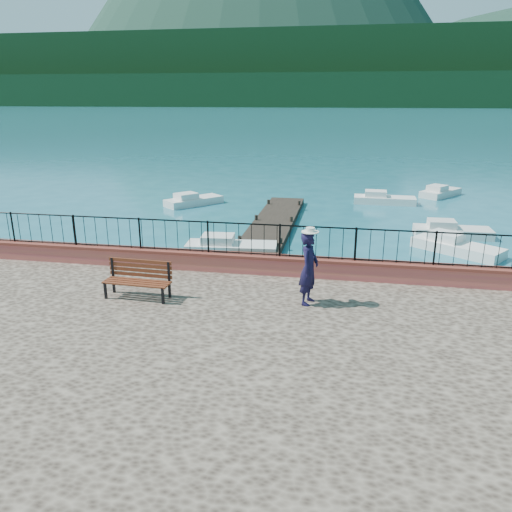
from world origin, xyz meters
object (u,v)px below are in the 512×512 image
(boat_3, at_px, (194,198))
(person, at_px, (309,268))
(boat_2, at_px, (453,228))
(boat_4, at_px, (385,197))
(boat_0, at_px, (231,244))
(boat_5, at_px, (441,190))
(park_bench, at_px, (138,287))
(boat_1, at_px, (458,243))

(boat_3, bearing_deg, person, -112.23)
(boat_2, height_order, boat_4, same)
(boat_0, bearing_deg, boat_5, 48.65)
(park_bench, height_order, boat_3, park_bench)
(boat_3, xyz_separation_m, boat_4, (11.45, 2.47, 0.00))
(park_bench, relative_size, boat_2, 0.52)
(boat_3, bearing_deg, boat_4, -36.44)
(boat_2, height_order, boat_5, same)
(boat_0, height_order, boat_3, same)
(person, relative_size, boat_3, 0.54)
(boat_2, distance_m, boat_3, 14.91)
(boat_0, distance_m, boat_2, 10.62)
(park_bench, distance_m, boat_3, 17.58)
(boat_2, xyz_separation_m, boat_5, (1.11, 10.32, 0.00))
(park_bench, distance_m, boat_1, 14.09)
(boat_0, bearing_deg, boat_1, 5.70)
(boat_4, bearing_deg, boat_0, -119.53)
(boat_3, bearing_deg, boat_5, -28.51)
(boat_1, height_order, boat_5, same)
(boat_4, bearing_deg, boat_5, 40.81)
(person, distance_m, boat_5, 23.40)
(boat_2, relative_size, boat_4, 0.95)
(park_bench, height_order, boat_4, park_bench)
(boat_0, relative_size, boat_3, 1.08)
(boat_0, xyz_separation_m, boat_5, (10.77, 14.73, 0.00))
(park_bench, distance_m, boat_5, 25.46)
(person, relative_size, boat_1, 0.52)
(person, relative_size, boat_5, 0.59)
(boat_0, height_order, boat_5, same)
(boat_2, relative_size, boat_3, 0.99)
(boat_3, bearing_deg, boat_2, -67.13)
(boat_3, relative_size, boat_5, 1.09)
(boat_5, bearing_deg, boat_0, -178.49)
(boat_0, distance_m, boat_1, 9.56)
(park_bench, relative_size, boat_5, 0.56)
(boat_0, xyz_separation_m, boat_1, (9.39, 1.80, 0.00))
(park_bench, xyz_separation_m, person, (4.49, 0.44, 0.66))
(boat_2, bearing_deg, boat_4, 109.96)
(park_bench, relative_size, boat_1, 0.50)
(boat_0, relative_size, boat_1, 1.04)
(person, bearing_deg, boat_1, -16.95)
(boat_1, xyz_separation_m, boat_5, (1.38, 12.92, 0.00))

